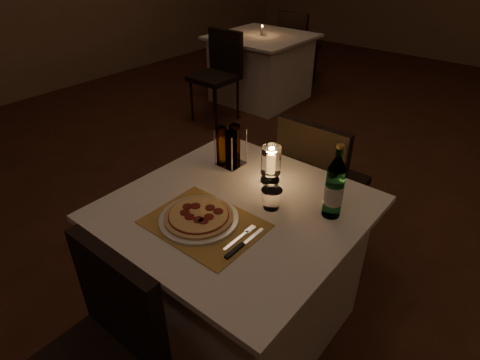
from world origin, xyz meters
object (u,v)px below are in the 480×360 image
Objects in this scene: chair_far at (317,176)px; hurricane_candle at (271,162)px; pizza at (199,216)px; neighbor_table_left at (261,68)px; tumbler at (271,199)px; plate at (199,219)px; main_table at (237,268)px; chair_near at (101,348)px; water_bottle at (334,188)px.

chair_far is 5.09× the size of hurricane_candle.
pizza is 0.28× the size of neighbor_table_left.
pizza is 3.15× the size of tumbler.
neighbor_table_left is at bearing 122.36° from plate.
tumbler is (0.17, 0.26, 0.03)m from plate.
chair_far is at bearing 86.80° from pizza.
pizza reaches higher than main_table.
hurricane_candle reaches higher than neighbor_table_left.
water_bottle is at bearing 69.64° from chair_near.
neighbor_table_left is at bearing 124.81° from main_table.
water_bottle is at bearing 44.18° from pizza.
water_bottle is (0.34, 0.91, 0.32)m from chair_near.
neighbor_table_left is (-1.80, 2.84, -0.39)m from pizza.
pizza is 0.87× the size of water_bottle.
tumbler is 0.26m from water_bottle.
neighbor_table_left is at bearing 122.36° from pizza.
tumbler reaches higher than plate.
chair_near reaches higher than tumbler.
water_bottle is 1.82× the size of hurricane_candle.
chair_far reaches higher than tumbler.
chair_near is 1.02m from water_bottle.
plate is (-0.05, -0.18, 0.38)m from main_table.
hurricane_candle is at bearing 126.75° from tumbler.
plate is 0.32× the size of neighbor_table_left.
chair_far reaches higher than plate.
hurricane_candle is at bearing -90.95° from chair_far.
chair_near is (-0.00, -0.71, 0.18)m from main_table.
water_bottle is (0.39, 0.38, 0.12)m from plate.
neighbor_table_left is (-1.97, 2.58, -0.41)m from tumbler.
neighbor_table_left is at bearing 131.63° from water_bottle.
tumbler is 0.50× the size of hurricane_candle.
chair_far is 0.92m from plate.
chair_near is at bearing -61.27° from neighbor_table_left.
plate is at bearing -57.64° from neighbor_table_left.
hurricane_candle is 0.18× the size of neighbor_table_left.
chair_far is at bearing 100.69° from tumbler.
chair_near is 2.80× the size of water_bottle.
hurricane_candle reaches higher than main_table.
chair_far reaches higher than neighbor_table_left.
chair_near is at bearing -90.00° from main_table.
tumbler is 0.22m from hurricane_candle.
water_bottle reaches higher than main_table.
chair_near is 3.85m from neighbor_table_left.
main_table is 0.63m from water_bottle.
main_table is at bearing 74.46° from pizza.
chair_far reaches higher than main_table.
plate is 3.60× the size of tumbler.
pizza reaches higher than plate.
chair_near reaches higher than neighbor_table_left.
pizza is (0.00, 0.00, 0.02)m from plate.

